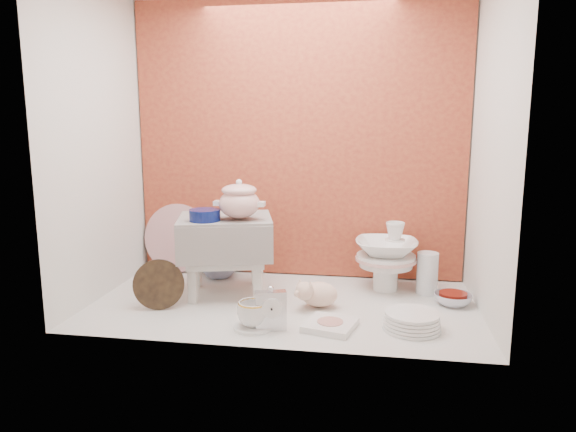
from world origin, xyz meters
name	(u,v)px	position (x,y,z in m)	size (l,w,h in m)	color
ground	(283,304)	(0.00, 0.00, 0.00)	(1.80, 1.80, 0.00)	silver
niche_shell	(289,105)	(0.00, 0.18, 0.93)	(1.86, 1.03, 1.53)	#AE502B
step_stool	(226,255)	(-0.31, 0.11, 0.20)	(0.45, 0.38, 0.39)	silver
soup_tureen	(239,199)	(-0.22, 0.05, 0.49)	(0.24, 0.24, 0.20)	white
cobalt_bowl	(205,215)	(-0.37, -0.01, 0.42)	(0.15, 0.15, 0.05)	#0B1553
floral_platter	(177,238)	(-0.69, 0.45, 0.19)	(0.39, 0.08, 0.39)	beige
blue_white_vase	(219,258)	(-0.42, 0.37, 0.11)	(0.21, 0.21, 0.22)	white
lacquer_tray	(159,285)	(-0.55, -0.16, 0.12)	(0.23, 0.05, 0.23)	black
mantel_clock	(271,308)	(0.00, -0.32, 0.09)	(0.13, 0.04, 0.19)	silver
plush_pig	(319,294)	(0.17, -0.02, 0.07)	(0.22, 0.15, 0.13)	beige
teacup_saucer	(253,327)	(-0.07, -0.32, 0.01)	(0.17, 0.17, 0.01)	white
gold_rim_teacup	(253,314)	(-0.07, -0.32, 0.06)	(0.13, 0.13, 0.11)	white
lattice_dish	(330,325)	(0.24, -0.26, 0.01)	(0.20, 0.20, 0.03)	white
dinner_plate_stack	(412,321)	(0.58, -0.22, 0.04)	(0.24, 0.24, 0.07)	white
crystal_bowl	(453,299)	(0.79, 0.11, 0.03)	(0.17, 0.17, 0.05)	silver
clear_glass_vase	(427,273)	(0.69, 0.26, 0.10)	(0.10, 0.10, 0.21)	silver
porcelain_tower	(386,256)	(0.48, 0.29, 0.18)	(0.31, 0.31, 0.36)	white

